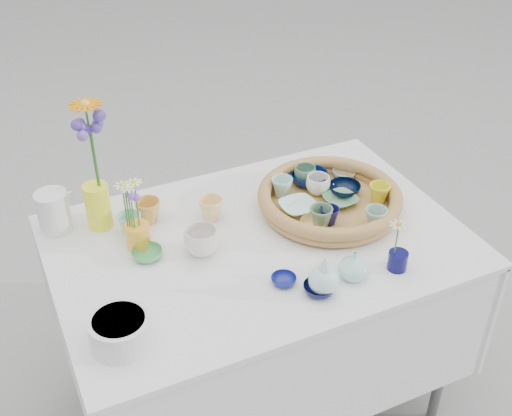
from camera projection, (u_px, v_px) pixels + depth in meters
name	position (u px, v px, depth m)	size (l,w,h in m)	color
ground	(258.00, 400.00, 2.42)	(80.00, 80.00, 0.00)	#959593
display_table	(258.00, 400.00, 2.42)	(1.26, 0.86, 0.77)	white
wicker_tray	(329.00, 200.00, 2.10)	(0.47, 0.47, 0.08)	brown
tray_ceramic_0	(309.00, 178.00, 2.21)	(0.13, 0.13, 0.04)	#04154A
tray_ceramic_1	(345.00, 189.00, 2.16)	(0.11, 0.11, 0.03)	black
tray_ceramic_2	(379.00, 193.00, 2.11)	(0.07, 0.07, 0.07)	yellow
tray_ceramic_3	(341.00, 200.00, 2.11)	(0.11, 0.11, 0.03)	#64A270
tray_ceramic_4	(321.00, 217.00, 2.00)	(0.07, 0.07, 0.07)	#5B855E
tray_ceramic_5	(298.00, 207.00, 2.08)	(0.12, 0.12, 0.03)	#B0E3D0
tray_ceramic_6	(282.00, 187.00, 2.14)	(0.07, 0.07, 0.07)	#A7D7C7
tray_ceramic_7	(318.00, 185.00, 2.15)	(0.08, 0.08, 0.06)	white
tray_ceramic_8	(344.00, 174.00, 2.25)	(0.08, 0.08, 0.03)	#A0C5DF
tray_ceramic_9	(329.00, 216.00, 2.01)	(0.06, 0.06, 0.06)	#120E48
tray_ceramic_10	(313.00, 224.00, 2.00)	(0.08, 0.08, 0.03)	#EFB96E
tray_ceramic_11	(376.00, 218.00, 1.99)	(0.07, 0.07, 0.07)	#8CB9AD
tray_ceramic_12	(305.00, 175.00, 2.21)	(0.08, 0.08, 0.06)	#4F7F68
loose_ceramic_0	(148.00, 211.00, 2.05)	(0.08, 0.08, 0.08)	gold
loose_ceramic_1	(211.00, 209.00, 2.06)	(0.08, 0.08, 0.07)	#FFD785
loose_ceramic_2	(147.00, 254.00, 1.90)	(0.09, 0.09, 0.03)	#48AA5E
loose_ceramic_3	(201.00, 241.00, 1.91)	(0.10, 0.10, 0.08)	silver
loose_ceramic_4	(284.00, 280.00, 1.81)	(0.07, 0.07, 0.02)	navy
loose_ceramic_5	(130.00, 224.00, 2.00)	(0.07, 0.07, 0.07)	#93CFB7
loose_ceramic_6	(319.00, 289.00, 1.78)	(0.09, 0.09, 0.03)	#090E38
fluted_bowl	(120.00, 331.00, 1.61)	(0.16, 0.16, 0.08)	silver
bud_vase_paleblue	(324.00, 274.00, 1.75)	(0.08, 0.08, 0.13)	silver
bud_vase_seafoam	(354.00, 265.00, 1.81)	(0.09, 0.09, 0.09)	#A1D9D0
bud_vase_cobalt	(398.00, 261.00, 1.86)	(0.06, 0.06, 0.06)	#0A0A45
single_daisy	(397.00, 239.00, 1.81)	(0.06, 0.06, 0.12)	silver
tall_vase_yellow	(98.00, 206.00, 2.01)	(0.08, 0.08, 0.15)	yellow
gerbera	(92.00, 146.00, 1.89)	(0.11, 0.11, 0.29)	orange
hydrangea	(95.00, 156.00, 1.91)	(0.08, 0.08, 0.29)	#4A359D
white_pitcher	(54.00, 212.00, 1.99)	(0.14, 0.10, 0.13)	silver
daisy_cup	(138.00, 236.00, 1.94)	(0.07, 0.07, 0.08)	#FFA727
daisy_posy	(132.00, 206.00, 1.86)	(0.08, 0.08, 0.15)	white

